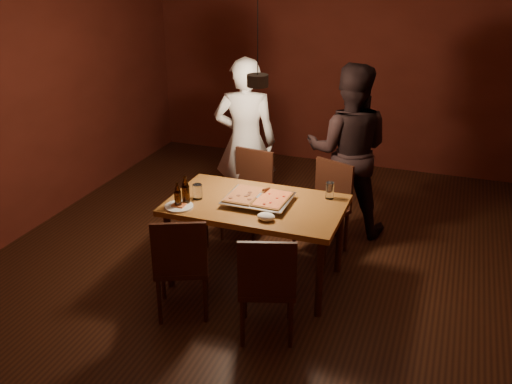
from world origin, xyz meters
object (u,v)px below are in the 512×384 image
(pizza_tray, at_px, (258,200))
(diner_white, at_px, (245,142))
(dining_table, at_px, (256,210))
(chair_far_left, at_px, (250,186))
(chair_near_left, at_px, (181,258))
(plate_slice, at_px, (179,206))
(beer_bottle_b, at_px, (186,191))
(diner_dark, at_px, (348,151))
(pendant_lamp, at_px, (258,79))
(chair_near_right, at_px, (267,278))
(beer_bottle_a, at_px, (178,195))
(chair_far_right, at_px, (327,199))

(pizza_tray, relative_size, diner_white, 0.31)
(dining_table, relative_size, chair_far_left, 3.09)
(chair_near_left, relative_size, pizza_tray, 1.01)
(chair_near_left, relative_size, plate_slice, 2.29)
(beer_bottle_b, xyz_separation_m, diner_dark, (1.09, 1.47, 0.01))
(plate_slice, height_order, pendant_lamp, pendant_lamp)
(beer_bottle_b, bearing_deg, chair_near_right, -31.29)
(dining_table, relative_size, pizza_tray, 2.73)
(dining_table, bearing_deg, plate_slice, -151.72)
(chair_far_left, height_order, pendant_lamp, pendant_lamp)
(beer_bottle_a, bearing_deg, dining_table, 28.69)
(pizza_tray, xyz_separation_m, beer_bottle_b, (-0.57, -0.24, 0.10))
(plate_slice, bearing_deg, chair_far_left, 78.87)
(chair_far_right, distance_m, diner_white, 1.11)
(beer_bottle_b, xyz_separation_m, diner_white, (0.02, 1.35, 0.01))
(dining_table, height_order, diner_dark, diner_dark)
(beer_bottle_a, relative_size, diner_white, 0.13)
(chair_near_left, bearing_deg, dining_table, 40.18)
(chair_far_left, height_order, beer_bottle_b, beer_bottle_b)
(chair_far_right, xyz_separation_m, plate_slice, (-1.03, -1.06, 0.22))
(chair_far_right, relative_size, beer_bottle_b, 2.15)
(chair_near_right, distance_m, pizza_tray, 0.91)
(dining_table, height_order, beer_bottle_b, beer_bottle_b)
(chair_near_right, height_order, beer_bottle_a, beer_bottle_a)
(beer_bottle_a, xyz_separation_m, diner_dark, (1.12, 1.55, 0.02))
(chair_near_left, relative_size, chair_near_right, 1.05)
(pizza_tray, bearing_deg, dining_table, -168.82)
(beer_bottle_b, height_order, pendant_lamp, pendant_lamp)
(dining_table, xyz_separation_m, pendant_lamp, (-0.07, 0.24, 1.08))
(beer_bottle_b, bearing_deg, chair_near_left, -69.29)
(chair_far_right, bearing_deg, beer_bottle_a, 67.75)
(beer_bottle_a, bearing_deg, plate_slice, 75.06)
(pizza_tray, xyz_separation_m, diner_dark, (0.52, 1.23, 0.11))
(chair_near_left, relative_size, diner_dark, 0.31)
(chair_far_left, xyz_separation_m, beer_bottle_b, (-0.19, -1.04, 0.34))
(beer_bottle_b, bearing_deg, chair_far_left, 79.62)
(chair_far_right, relative_size, diner_white, 0.31)
(chair_near_right, bearing_deg, diner_dark, 67.19)
(chair_near_right, bearing_deg, dining_table, 97.10)
(chair_far_left, relative_size, pizza_tray, 0.88)
(chair_far_right, relative_size, pizza_tray, 0.99)
(beer_bottle_a, height_order, diner_white, diner_white)
(chair_near_left, height_order, pendant_lamp, pendant_lamp)
(chair_far_right, height_order, diner_white, diner_white)
(chair_far_left, distance_m, chair_near_left, 1.55)
(diner_white, xyz_separation_m, diner_dark, (1.07, 0.11, -0.01))
(chair_far_left, relative_size, plate_slice, 2.00)
(beer_bottle_a, height_order, plate_slice, beer_bottle_a)
(pizza_tray, distance_m, pendant_lamp, 1.02)
(diner_dark, bearing_deg, pizza_tray, 59.08)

